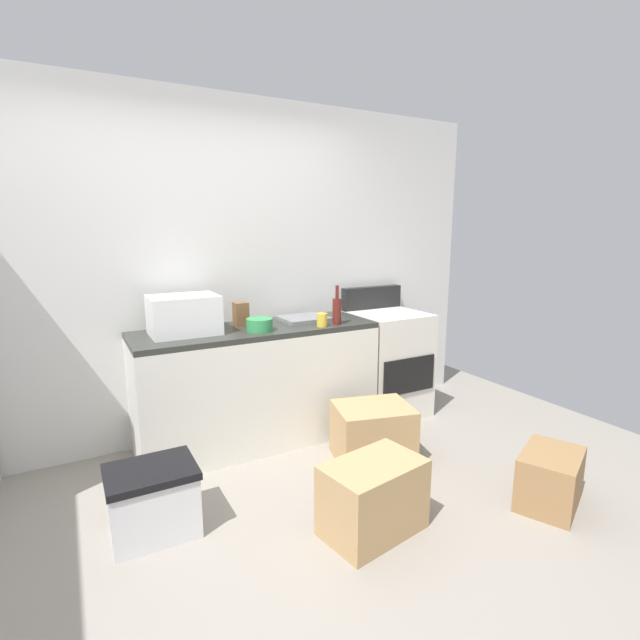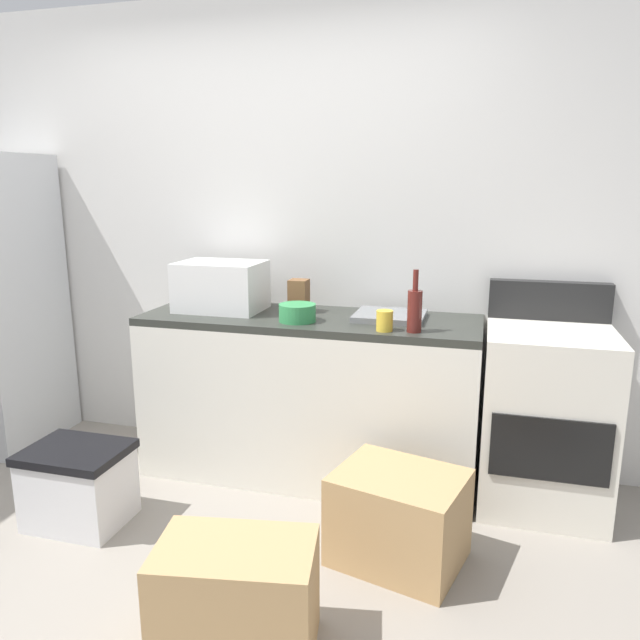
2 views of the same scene
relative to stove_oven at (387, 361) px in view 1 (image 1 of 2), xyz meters
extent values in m
plane|color=gray|center=(-1.52, -1.21, -0.47)|extent=(6.00, 6.00, 0.00)
cube|color=silver|center=(-1.52, 0.34, 0.83)|extent=(5.00, 0.10, 2.60)
cube|color=silver|center=(-1.22, -0.01, -0.04)|extent=(1.80, 0.60, 0.86)
cube|color=#2D302B|center=(-1.22, -0.01, 0.41)|extent=(1.80, 0.60, 0.04)
cube|color=silver|center=(0.00, -0.01, -0.02)|extent=(0.60, 0.60, 0.90)
cube|color=black|center=(0.00, -0.31, -0.05)|extent=(0.52, 0.02, 0.30)
cube|color=black|center=(0.00, 0.25, 0.53)|extent=(0.60, 0.08, 0.20)
cube|color=white|center=(-1.74, 0.03, 0.57)|extent=(0.46, 0.34, 0.27)
cube|color=slate|center=(-0.80, 0.05, 0.45)|extent=(0.36, 0.32, 0.03)
cylinder|color=#591E19|center=(-0.64, -0.20, 0.53)|extent=(0.07, 0.07, 0.20)
cylinder|color=#591E19|center=(-0.64, -0.20, 0.68)|extent=(0.03, 0.03, 0.10)
cylinder|color=gold|center=(-0.78, -0.22, 0.48)|extent=(0.08, 0.08, 0.10)
cube|color=brown|center=(-1.31, 0.09, 0.52)|extent=(0.10, 0.10, 0.18)
cylinder|color=#338C4C|center=(-1.24, -0.13, 0.48)|extent=(0.19, 0.19, 0.09)
cube|color=tan|center=(-1.09, -1.35, -0.27)|extent=(0.59, 0.43, 0.40)
cube|color=olive|center=(-0.02, -1.64, -0.30)|extent=(0.53, 0.46, 0.33)
cube|color=tan|center=(-0.62, -0.68, -0.27)|extent=(0.61, 0.53, 0.40)
cube|color=silver|center=(-2.13, -0.79, -0.30)|extent=(0.44, 0.34, 0.34)
cube|color=black|center=(-2.13, -0.79, -0.11)|extent=(0.46, 0.36, 0.04)
camera|label=1|loc=(-2.43, -3.21, 1.17)|focal=26.15mm
camera|label=2|loc=(-0.33, -3.00, 1.13)|focal=33.73mm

